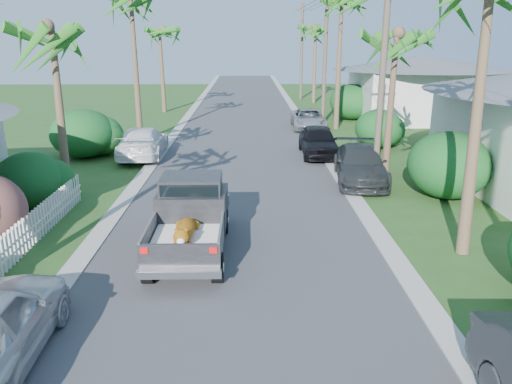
{
  "coord_description": "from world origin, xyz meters",
  "views": [
    {
      "loc": [
        0.26,
        -6.99,
        5.79
      ],
      "look_at": [
        0.52,
        7.22,
        1.4
      ],
      "focal_mm": 35.0,
      "sensor_mm": 36.0,
      "label": 1
    }
  ],
  "objects_px": {
    "palm_l_b": "(50,28)",
    "palm_l_d": "(160,29)",
    "parked_car_rd": "(308,119)",
    "palm_r_b": "(396,34)",
    "utility_pole_c": "(325,56)",
    "utility_pole_b": "(383,70)",
    "pickup_truck": "(191,214)",
    "parked_car_rf": "(318,141)",
    "utility_pole_d": "(302,51)",
    "parked_car_rm": "(360,165)",
    "house_right_far": "(420,90)",
    "parked_car_lf": "(143,143)",
    "palm_r_d": "(316,27)"
  },
  "relations": [
    {
      "from": "pickup_truck",
      "to": "palm_l_b",
      "type": "bearing_deg",
      "value": 134.43
    },
    {
      "from": "parked_car_rd",
      "to": "palm_l_b",
      "type": "relative_size",
      "value": 0.63
    },
    {
      "from": "palm_l_b",
      "to": "parked_car_rd",
      "type": "bearing_deg",
      "value": 51.41
    },
    {
      "from": "parked_car_lf",
      "to": "palm_l_b",
      "type": "relative_size",
      "value": 0.7
    },
    {
      "from": "parked_car_rf",
      "to": "palm_l_d",
      "type": "xyz_separation_m",
      "value": [
        -10.41,
        15.96,
        5.68
      ]
    },
    {
      "from": "utility_pole_c",
      "to": "parked_car_rm",
      "type": "bearing_deg",
      "value": -92.32
    },
    {
      "from": "parked_car_rd",
      "to": "palm_r_b",
      "type": "height_order",
      "value": "palm_r_b"
    },
    {
      "from": "parked_car_rd",
      "to": "palm_l_d",
      "type": "relative_size",
      "value": 0.6
    },
    {
      "from": "house_right_far",
      "to": "pickup_truck",
      "type": "bearing_deg",
      "value": -121.31
    },
    {
      "from": "pickup_truck",
      "to": "palm_r_b",
      "type": "height_order",
      "value": "palm_r_b"
    },
    {
      "from": "pickup_truck",
      "to": "house_right_far",
      "type": "height_order",
      "value": "house_right_far"
    },
    {
      "from": "utility_pole_b",
      "to": "pickup_truck",
      "type": "bearing_deg",
      "value": -136.55
    },
    {
      "from": "palm_r_d",
      "to": "utility_pole_c",
      "type": "distance_m",
      "value": 12.22
    },
    {
      "from": "palm_r_b",
      "to": "palm_r_d",
      "type": "xyz_separation_m",
      "value": [
        -0.1,
        25.0,
        0.79
      ]
    },
    {
      "from": "parked_car_lf",
      "to": "utility_pole_d",
      "type": "distance_m",
      "value": 27.55
    },
    {
      "from": "pickup_truck",
      "to": "palm_r_b",
      "type": "bearing_deg",
      "value": 47.2
    },
    {
      "from": "palm_l_b",
      "to": "palm_l_d",
      "type": "distance_m",
      "value": 22.0
    },
    {
      "from": "parked_car_rm",
      "to": "parked_car_lf",
      "type": "distance_m",
      "value": 11.03
    },
    {
      "from": "parked_car_rd",
      "to": "palm_r_b",
      "type": "distance_m",
      "value": 12.39
    },
    {
      "from": "palm_r_b",
      "to": "house_right_far",
      "type": "distance_m",
      "value": 16.75
    },
    {
      "from": "palm_l_d",
      "to": "utility_pole_b",
      "type": "relative_size",
      "value": 0.86
    },
    {
      "from": "parked_car_rd",
      "to": "parked_car_lf",
      "type": "distance_m",
      "value": 12.37
    },
    {
      "from": "palm_l_d",
      "to": "utility_pole_c",
      "type": "xyz_separation_m",
      "value": [
        12.1,
        -6.0,
        -1.84
      ]
    },
    {
      "from": "parked_car_rf",
      "to": "parked_car_lf",
      "type": "relative_size",
      "value": 0.85
    },
    {
      "from": "utility_pole_d",
      "to": "palm_r_d",
      "type": "bearing_deg",
      "value": -73.3
    },
    {
      "from": "utility_pole_c",
      "to": "utility_pole_d",
      "type": "bearing_deg",
      "value": 90.0
    },
    {
      "from": "utility_pole_b",
      "to": "house_right_far",
      "type": "bearing_deg",
      "value": 66.48
    },
    {
      "from": "palm_l_b",
      "to": "parked_car_rm",
      "type": "bearing_deg",
      "value": 5.85
    },
    {
      "from": "parked_car_lf",
      "to": "palm_r_d",
      "type": "xyz_separation_m",
      "value": [
        11.5,
        22.14,
        5.98
      ]
    },
    {
      "from": "parked_car_rf",
      "to": "utility_pole_d",
      "type": "height_order",
      "value": "utility_pole_d"
    },
    {
      "from": "parked_car_lf",
      "to": "pickup_truck",
      "type": "bearing_deg",
      "value": 105.66
    },
    {
      "from": "parked_car_rd",
      "to": "parked_car_lf",
      "type": "bearing_deg",
      "value": -138.11
    },
    {
      "from": "parked_car_rd",
      "to": "palm_r_b",
      "type": "bearing_deg",
      "value": -77.44
    },
    {
      "from": "palm_l_d",
      "to": "palm_l_b",
      "type": "bearing_deg",
      "value": -90.78
    },
    {
      "from": "palm_l_b",
      "to": "house_right_far",
      "type": "xyz_separation_m",
      "value": [
        19.8,
        18.0,
        -4.03
      ]
    },
    {
      "from": "palm_l_b",
      "to": "utility_pole_d",
      "type": "relative_size",
      "value": 0.82
    },
    {
      "from": "utility_pole_b",
      "to": "palm_l_d",
      "type": "bearing_deg",
      "value": 119.95
    },
    {
      "from": "palm_l_d",
      "to": "utility_pole_b",
      "type": "distance_m",
      "value": 24.31
    },
    {
      "from": "palm_l_b",
      "to": "utility_pole_b",
      "type": "xyz_separation_m",
      "value": [
        12.4,
        1.0,
        -1.55
      ]
    },
    {
      "from": "palm_r_b",
      "to": "parked_car_lf",
      "type": "bearing_deg",
      "value": 166.14
    },
    {
      "from": "palm_r_b",
      "to": "utility_pole_b",
      "type": "relative_size",
      "value": 0.8
    },
    {
      "from": "utility_pole_c",
      "to": "palm_l_d",
      "type": "bearing_deg",
      "value": 153.62
    },
    {
      "from": "pickup_truck",
      "to": "palm_l_b",
      "type": "xyz_separation_m",
      "value": [
        -5.46,
        5.57,
        5.14
      ]
    },
    {
      "from": "parked_car_rf",
      "to": "utility_pole_c",
      "type": "relative_size",
      "value": 0.49
    },
    {
      "from": "parked_car_rd",
      "to": "pickup_truck",
      "type": "bearing_deg",
      "value": -105.27
    },
    {
      "from": "palm_l_d",
      "to": "utility_pole_d",
      "type": "relative_size",
      "value": 0.86
    },
    {
      "from": "palm_l_b",
      "to": "utility_pole_c",
      "type": "bearing_deg",
      "value": 52.22
    },
    {
      "from": "parked_car_rm",
      "to": "palm_l_b",
      "type": "relative_size",
      "value": 0.67
    },
    {
      "from": "parked_car_rf",
      "to": "parked_car_rd",
      "type": "relative_size",
      "value": 0.96
    },
    {
      "from": "house_right_far",
      "to": "utility_pole_b",
      "type": "relative_size",
      "value": 1.0
    }
  ]
}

